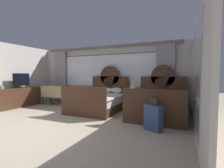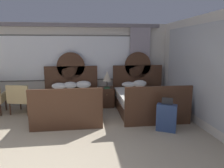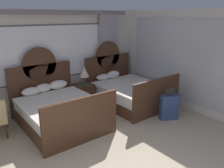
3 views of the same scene
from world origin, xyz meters
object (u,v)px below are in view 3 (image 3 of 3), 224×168
Objects in this scene: nightstand_between_beds at (84,95)px; suitcase_on_floor at (169,107)px; bed_near_mirror at (128,92)px; book_on_nightstand at (86,84)px; table_lamp_on_nightstand at (84,72)px; bed_near_window at (59,110)px.

suitcase_on_floor reaches higher than nightstand_between_beds.
book_on_nightstand is (-1.10, 0.61, 0.28)m from bed_near_mirror.
nightstand_between_beds is 2.47m from suitcase_on_floor.
bed_near_mirror is 1.44m from table_lamp_on_nightstand.
suitcase_on_floor is (0.07, -1.45, -0.03)m from bed_near_mirror.
bed_near_window reaches higher than suitcase_on_floor.
bed_near_window is at bearing -148.16° from nightstand_between_beds.
suitcase_on_floor is (2.31, -1.46, -0.04)m from bed_near_window.
suitcase_on_floor is at bearing -61.12° from nightstand_between_beds.
bed_near_mirror is at bearing -32.51° from table_lamp_on_nightstand.
nightstand_between_beds is (1.12, 0.70, -0.05)m from bed_near_window.
book_on_nightstand is at bearing 151.02° from bed_near_mirror.
bed_near_mirror reaches higher than suitcase_on_floor.
suitcase_on_floor is (1.17, -2.06, -0.32)m from book_on_nightstand.
table_lamp_on_nightstand is (-1.09, 0.69, 0.64)m from bed_near_mirror.
nightstand_between_beds is 2.42× the size of book_on_nightstand.
bed_near_window is 1.00× the size of bed_near_mirror.
bed_near_mirror is at bearing -28.98° from book_on_nightstand.
nightstand_between_beds is at bearing 31.84° from bed_near_window.
nightstand_between_beds is at bearing 118.88° from suitcase_on_floor.
table_lamp_on_nightstand is (0.03, -0.01, 0.69)m from nightstand_between_beds.
table_lamp_on_nightstand is 0.37m from book_on_nightstand.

